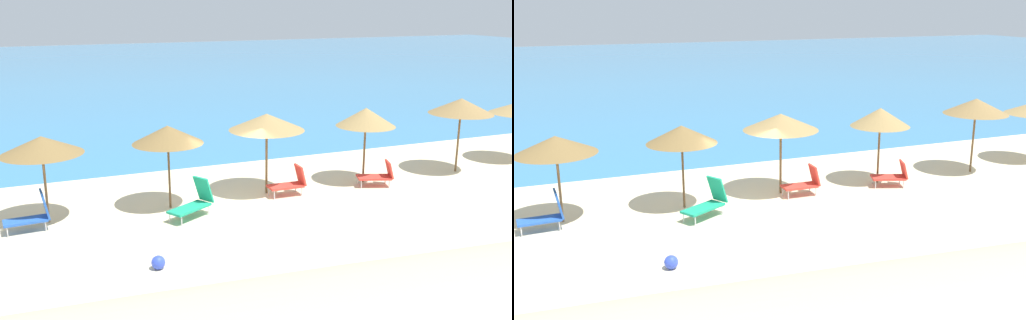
% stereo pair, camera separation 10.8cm
% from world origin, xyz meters
% --- Properties ---
extents(ground_plane, '(160.00, 160.00, 0.00)m').
position_xyz_m(ground_plane, '(0.00, 0.00, 0.00)').
color(ground_plane, beige).
extents(sea_water, '(160.00, 73.86, 0.01)m').
position_xyz_m(sea_water, '(0.00, 42.95, 0.00)').
color(sea_water, teal).
rests_on(sea_water, ground_plane).
extents(beach_umbrella_2, '(2.45, 2.45, 2.71)m').
position_xyz_m(beach_umbrella_2, '(-5.66, 1.80, 2.43)').
color(beach_umbrella_2, brown).
rests_on(beach_umbrella_2, ground_plane).
extents(beach_umbrella_3, '(2.29, 2.29, 2.76)m').
position_xyz_m(beach_umbrella_3, '(-1.86, 1.68, 2.46)').
color(beach_umbrella_3, brown).
rests_on(beach_umbrella_3, ground_plane).
extents(beach_umbrella_4, '(2.63, 2.63, 2.85)m').
position_xyz_m(beach_umbrella_4, '(1.67, 1.89, 2.56)').
color(beach_umbrella_4, brown).
rests_on(beach_umbrella_4, ground_plane).
extents(beach_umbrella_5, '(2.18, 2.18, 2.83)m').
position_xyz_m(beach_umbrella_5, '(5.53, 1.69, 2.49)').
color(beach_umbrella_5, brown).
rests_on(beach_umbrella_5, ground_plane).
extents(beach_umbrella_6, '(2.48, 2.48, 2.94)m').
position_xyz_m(beach_umbrella_6, '(9.74, 1.55, 2.64)').
color(beach_umbrella_6, brown).
rests_on(beach_umbrella_6, ground_plane).
extents(lounge_chair_0, '(1.31, 0.64, 1.06)m').
position_xyz_m(lounge_chair_0, '(2.34, 1.35, 0.46)').
color(lounge_chair_0, red).
rests_on(lounge_chair_0, ground_plane).
extents(lounge_chair_1, '(1.64, 1.30, 1.23)m').
position_xyz_m(lounge_chair_1, '(-1.36, 0.55, 0.50)').
color(lounge_chair_1, '#199972').
rests_on(lounge_chair_1, ground_plane).
extents(lounge_chair_2, '(1.42, 1.06, 0.95)m').
position_xyz_m(lounge_chair_2, '(5.79, 1.08, 0.42)').
color(lounge_chair_2, red).
rests_on(lounge_chair_2, ground_plane).
extents(lounge_chair_3, '(1.33, 0.65, 1.20)m').
position_xyz_m(lounge_chair_3, '(-6.11, 1.24, 0.49)').
color(lounge_chair_3, blue).
rests_on(lounge_chair_3, ground_plane).
extents(beach_ball, '(0.36, 0.36, 0.36)m').
position_xyz_m(beach_ball, '(-3.28, -2.72, 0.18)').
color(beach_ball, blue).
rests_on(beach_ball, ground_plane).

